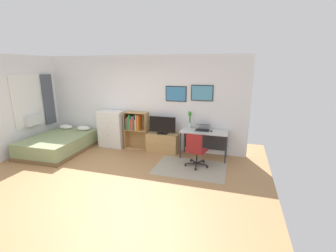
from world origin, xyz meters
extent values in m
plane|color=#A87A4C|center=(0.00, 0.00, 0.00)|extent=(7.20, 7.20, 0.00)
cube|color=white|center=(0.00, 2.43, 1.35)|extent=(6.12, 0.06, 2.70)
cube|color=black|center=(1.08, 2.38, 1.66)|extent=(0.59, 0.02, 0.42)
cube|color=teal|center=(1.08, 2.37, 1.66)|extent=(0.55, 0.01, 0.38)
cube|color=black|center=(1.80, 2.38, 1.70)|extent=(0.59, 0.02, 0.42)
cube|color=#4C93B7|center=(1.80, 2.37, 1.70)|extent=(0.55, 0.01, 0.38)
cube|color=white|center=(-2.98, 1.30, 1.45)|extent=(0.02, 1.03, 1.48)
cube|color=silver|center=(-2.99, 1.30, 1.45)|extent=(0.01, 0.95, 1.40)
cube|color=#4C515B|center=(-2.94, 1.99, 1.38)|extent=(0.05, 0.40, 1.54)
cube|color=silver|center=(-2.89, 1.30, 0.90)|extent=(0.20, 0.52, 0.30)
cube|color=#9E937F|center=(1.74, 1.30, 0.00)|extent=(1.70, 1.20, 0.01)
cube|color=brown|center=(-2.13, 1.34, 0.05)|extent=(1.52, 2.06, 0.10)
cube|color=#8C9E6B|center=(-2.13, 1.34, 0.28)|extent=(1.48, 2.02, 0.35)
ellipsoid|color=white|center=(-2.47, 2.09, 0.51)|extent=(0.45, 0.30, 0.14)
ellipsoid|color=white|center=(-1.83, 2.11, 0.51)|extent=(0.45, 0.30, 0.14)
cube|color=white|center=(-0.86, 2.16, 0.55)|extent=(0.75, 0.42, 1.11)
cube|color=silver|center=(-0.86, 1.94, 0.14)|extent=(0.71, 0.01, 0.25)
sphere|color=#A59E8C|center=(-0.86, 1.93, 0.14)|extent=(0.03, 0.03, 0.03)
cube|color=silver|center=(-0.86, 1.94, 0.42)|extent=(0.71, 0.01, 0.25)
sphere|color=#A59E8C|center=(-0.86, 1.93, 0.42)|extent=(0.03, 0.03, 0.03)
cube|color=silver|center=(-0.86, 1.94, 0.69)|extent=(0.71, 0.01, 0.25)
sphere|color=#A59E8C|center=(-0.86, 1.93, 0.69)|extent=(0.03, 0.03, 0.03)
cube|color=silver|center=(-0.86, 1.94, 0.96)|extent=(0.71, 0.01, 0.25)
sphere|color=#A59E8C|center=(-0.86, 1.93, 0.96)|extent=(0.03, 0.03, 0.03)
cube|color=tan|center=(-0.41, 2.22, 0.55)|extent=(0.02, 0.30, 1.10)
cube|color=tan|center=(0.26, 2.22, 0.55)|extent=(0.02, 0.30, 1.10)
cube|color=tan|center=(-0.07, 2.22, 0.01)|extent=(0.69, 0.30, 0.02)
cube|color=tan|center=(-0.07, 2.22, 0.57)|extent=(0.65, 0.30, 0.02)
cube|color=tan|center=(-0.07, 2.22, 1.09)|extent=(0.65, 0.30, 0.02)
cube|color=tan|center=(-0.07, 2.37, 0.55)|extent=(0.69, 0.01, 1.10)
cube|color=black|center=(-0.37, 2.19, 0.75)|extent=(0.03, 0.22, 0.34)
cube|color=#2D8C4C|center=(-0.34, 2.19, 0.75)|extent=(0.03, 0.23, 0.34)
cube|color=red|center=(-0.30, 2.18, 0.77)|extent=(0.02, 0.20, 0.38)
cube|color=#2D8C4C|center=(-0.27, 2.19, 0.78)|extent=(0.03, 0.22, 0.39)
cube|color=#2D8C4C|center=(-0.24, 2.19, 0.81)|extent=(0.03, 0.22, 0.45)
cube|color=red|center=(-0.20, 2.19, 0.75)|extent=(0.04, 0.21, 0.33)
cube|color=#2D8C4C|center=(-0.16, 2.18, 0.79)|extent=(0.04, 0.21, 0.41)
cube|color=red|center=(-0.12, 2.17, 0.78)|extent=(0.03, 0.19, 0.40)
cube|color=#1E519E|center=(-0.09, 2.17, 0.80)|extent=(0.03, 0.17, 0.43)
cube|color=gold|center=(-0.05, 2.20, 0.74)|extent=(0.02, 0.24, 0.32)
cube|color=gold|center=(-0.02, 2.17, 0.81)|extent=(0.03, 0.17, 0.46)
cube|color=red|center=(0.00, 2.18, 0.80)|extent=(0.02, 0.20, 0.43)
cube|color=orange|center=(0.04, 2.19, 0.81)|extent=(0.04, 0.21, 0.45)
cube|color=tan|center=(0.76, 2.17, 0.27)|extent=(0.88, 0.40, 0.54)
cube|color=tan|center=(0.76, 1.97, 0.27)|extent=(0.88, 0.01, 0.02)
cube|color=black|center=(0.76, 2.15, 0.55)|extent=(0.28, 0.16, 0.02)
cube|color=black|center=(0.76, 2.15, 0.59)|extent=(0.06, 0.04, 0.05)
cube|color=black|center=(0.76, 2.15, 0.82)|extent=(0.76, 0.02, 0.44)
cube|color=black|center=(0.76, 2.14, 0.82)|extent=(0.73, 0.01, 0.41)
cube|color=silver|center=(1.94, 2.09, 0.72)|extent=(1.23, 0.57, 0.03)
cube|color=#2D2D30|center=(1.36, 1.83, 0.35)|extent=(0.03, 0.03, 0.71)
cube|color=#2D2D30|center=(2.53, 1.83, 0.35)|extent=(0.03, 0.03, 0.71)
cube|color=#2D2D30|center=(1.36, 2.34, 0.35)|extent=(0.03, 0.03, 0.71)
cube|color=#2D2D30|center=(2.53, 2.34, 0.35)|extent=(0.03, 0.03, 0.71)
cube|color=#2D2D30|center=(1.94, 2.36, 0.39)|extent=(1.17, 0.02, 0.50)
cylinder|color=#232326|center=(2.14, 1.42, 0.03)|extent=(0.05, 0.05, 0.05)
cube|color=#232326|center=(2.00, 1.46, 0.07)|extent=(0.28, 0.09, 0.02)
cylinder|color=#232326|center=(2.01, 1.73, 0.03)|extent=(0.05, 0.05, 0.05)
cube|color=#232326|center=(1.94, 1.61, 0.07)|extent=(0.17, 0.26, 0.02)
cylinder|color=#232326|center=(1.68, 1.70, 0.03)|extent=(0.05, 0.05, 0.05)
cube|color=#232326|center=(1.77, 1.59, 0.07)|extent=(0.21, 0.23, 0.02)
cylinder|color=#232326|center=(1.61, 1.38, 0.03)|extent=(0.05, 0.05, 0.05)
cube|color=#232326|center=(1.74, 1.43, 0.07)|extent=(0.27, 0.14, 0.02)
cylinder|color=#232326|center=(1.89, 1.21, 0.03)|extent=(0.05, 0.05, 0.05)
cube|color=#232326|center=(1.88, 1.35, 0.07)|extent=(0.06, 0.28, 0.02)
cylinder|color=#232326|center=(1.86, 1.49, 0.23)|extent=(0.04, 0.04, 0.30)
cube|color=maroon|center=(1.86, 1.49, 0.40)|extent=(0.53, 0.53, 0.03)
cube|color=maroon|center=(1.82, 1.29, 0.64)|extent=(0.39, 0.12, 0.45)
cube|color=#333338|center=(1.89, 2.11, 0.75)|extent=(0.37, 0.26, 0.01)
cube|color=black|center=(1.89, 2.10, 0.75)|extent=(0.35, 0.23, 0.00)
cube|color=#333338|center=(1.88, 2.27, 0.87)|extent=(0.37, 0.24, 0.07)
cube|color=black|center=(1.88, 2.26, 0.87)|extent=(0.35, 0.22, 0.06)
ellipsoid|color=#262628|center=(2.13, 2.06, 0.76)|extent=(0.06, 0.10, 0.03)
cylinder|color=silver|center=(1.51, 2.26, 0.82)|extent=(0.09, 0.09, 0.16)
cylinder|color=#3D8438|center=(1.53, 2.26, 0.97)|extent=(0.01, 0.01, 0.36)
sphere|color=#308B2C|center=(1.53, 2.26, 1.15)|extent=(0.07, 0.07, 0.07)
cylinder|color=#3D8438|center=(1.51, 2.27, 0.94)|extent=(0.01, 0.01, 0.30)
sphere|color=#308B2C|center=(1.51, 2.27, 1.09)|extent=(0.07, 0.07, 0.07)
cylinder|color=#3D8438|center=(1.50, 2.27, 0.98)|extent=(0.01, 0.01, 0.38)
sphere|color=#308B2C|center=(1.50, 2.27, 1.17)|extent=(0.07, 0.07, 0.07)
cylinder|color=#3D8438|center=(1.50, 2.26, 0.96)|extent=(0.01, 0.01, 0.34)
sphere|color=#308B2C|center=(1.50, 2.26, 1.13)|extent=(0.07, 0.07, 0.07)
cylinder|color=#3D8438|center=(1.51, 2.25, 0.98)|extent=(0.01, 0.01, 0.38)
sphere|color=#308B2C|center=(1.51, 2.25, 1.17)|extent=(0.07, 0.07, 0.07)
camera|label=1|loc=(2.74, -3.85, 2.42)|focal=24.91mm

